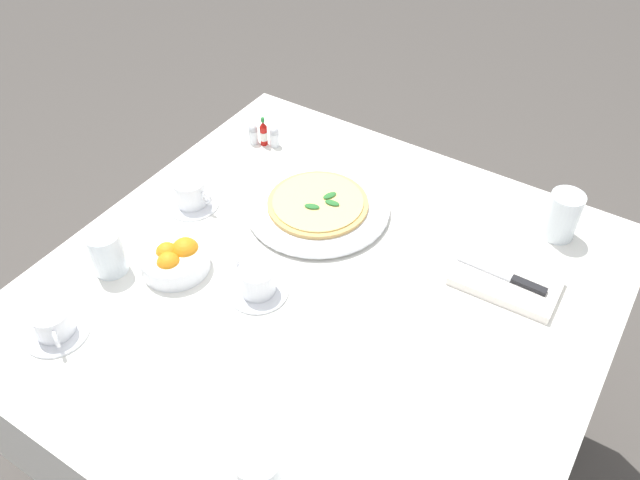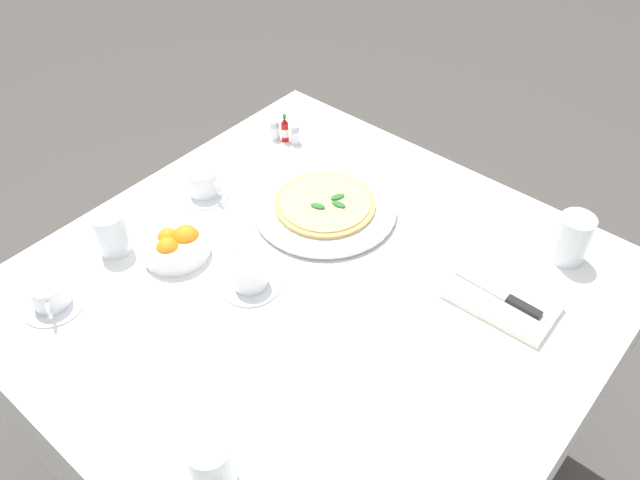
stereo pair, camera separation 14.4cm
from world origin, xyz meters
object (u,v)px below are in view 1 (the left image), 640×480
hot_sauce_bottle (264,133)px  coffee_cup_near_right (257,282)px  salt_shaker (253,135)px  napkin_folded (506,281)px  citrus_bowl (175,259)px  pepper_shaker (274,138)px  pizza (318,203)px  water_glass_far_right (108,254)px  coffee_cup_near_left (191,194)px  water_glass_far_left (260,477)px  pizza_plate (318,207)px  water_glass_left_edge (562,218)px  coffee_cup_right_edge (53,324)px  dinner_knife (506,276)px

hot_sauce_bottle → coffee_cup_near_right: bearing=124.7°
salt_shaker → napkin_folded: bearing=170.3°
citrus_bowl → pepper_shaker: (0.09, -0.49, -0.00)m
pizza → hot_sauce_bottle: hot_sauce_bottle is taller
water_glass_far_right → hot_sauce_bottle: water_glass_far_right is taller
coffee_cup_near_left → coffee_cup_near_right: coffee_cup_near_left is taller
coffee_cup_near_left → water_glass_far_left: (-0.57, 0.49, 0.02)m
pizza → hot_sauce_bottle: 0.31m
pizza_plate → hot_sauce_bottle: hot_sauce_bottle is taller
pepper_shaker → water_glass_left_edge: bearing=-175.3°
coffee_cup_right_edge → water_glass_far_left: bearing=175.5°
pizza_plate → water_glass_far_right: bearing=55.9°
water_glass_far_right → dinner_knife: 0.85m
pizza_plate → coffee_cup_right_edge: (0.24, 0.59, 0.02)m
coffee_cup_right_edge → citrus_bowl: size_ratio=0.87×
water_glass_far_left → pizza_plate: bearing=-64.8°
hot_sauce_bottle → coffee_cup_near_left: bearing=90.5°
coffee_cup_near_right → water_glass_far_left: bearing=127.3°
coffee_cup_near_left → water_glass_far_right: size_ratio=1.30×
coffee_cup_near_right → water_glass_far_right: bearing=21.1°
water_glass_left_edge → dinner_knife: water_glass_left_edge is taller
pepper_shaker → water_glass_far_left: bearing=124.2°
pizza_plate → hot_sauce_bottle: 0.31m
citrus_bowl → hot_sauce_bottle: (0.11, -0.48, 0.01)m
water_glass_far_right → napkin_folded: bearing=-150.4°
coffee_cup_right_edge → citrus_bowl: 0.28m
coffee_cup_right_edge → pepper_shaker: 0.75m
pizza → salt_shaker: bearing=-25.7°
pizza_plate → coffee_cup_right_edge: 0.64m
water_glass_far_right → napkin_folded: size_ratio=0.46×
dinner_knife → pepper_shaker: bearing=-11.5°
napkin_folded → salt_shaker: (0.77, -0.13, 0.02)m
water_glass_left_edge → hot_sauce_bottle: size_ratio=1.39×
dinner_knife → pepper_shaker: 0.72m
coffee_cup_near_right → hot_sauce_bottle: hot_sauce_bottle is taller
coffee_cup_near_right → salt_shaker: bearing=-52.3°
hot_sauce_bottle → pepper_shaker: (-0.03, -0.01, -0.01)m
water_glass_far_right → napkin_folded: 0.85m
pizza_plate → water_glass_far_left: bearing=115.2°
coffee_cup_near_right → citrus_bowl: 0.20m
water_glass_far_left → salt_shaker: (0.60, -0.78, -0.02)m
hot_sauce_bottle → salt_shaker: (0.03, 0.01, -0.01)m
pizza → coffee_cup_right_edge: coffee_cup_right_edge is taller
coffee_cup_near_right → pepper_shaker: bearing=-58.4°
water_glass_far_right → pizza: bearing=-124.1°
coffee_cup_near_left → water_glass_left_edge: 0.86m
napkin_folded → pizza: bearing=-0.1°
coffee_cup_near_left → salt_shaker: size_ratio=2.36×
napkin_folded → coffee_cup_near_right: bearing=32.9°
coffee_cup_near_right → coffee_cup_right_edge: (0.27, 0.30, -0.00)m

